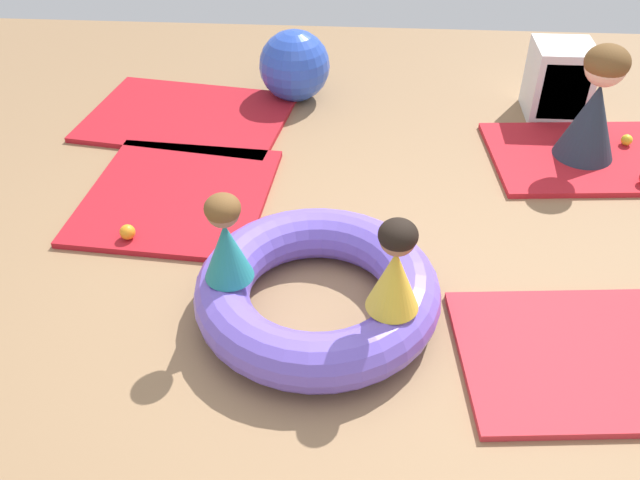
{
  "coord_description": "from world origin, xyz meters",
  "views": [
    {
      "loc": [
        0.12,
        -2.69,
        2.52
      ],
      "look_at": [
        -0.07,
        0.09,
        0.32
      ],
      "focal_mm": 37.87,
      "sensor_mm": 36.0,
      "label": 1
    }
  ],
  "objects": [
    {
      "name": "ground_plane",
      "position": [
        0.0,
        0.0,
        0.0
      ],
      "size": [
        8.0,
        8.0,
        0.0
      ],
      "primitive_type": "plane",
      "color": "#93704C"
    },
    {
      "name": "gym_mat_near_right",
      "position": [
        -1.22,
        1.96,
        0.02
      ],
      "size": [
        1.65,
        1.29,
        0.04
      ],
      "primitive_type": "cube",
      "rotation": [
        0.0,
        0.0,
        -0.14
      ],
      "color": "#B21923",
      "rests_on": "ground"
    },
    {
      "name": "gym_mat_far_right",
      "position": [
        -1.05,
        0.88,
        0.02
      ],
      "size": [
        1.25,
        1.31,
        0.04
      ],
      "primitive_type": "cube",
      "rotation": [
        0.0,
        0.0,
        -0.07
      ],
      "color": "#B21923",
      "rests_on": "ground"
    },
    {
      "name": "gym_mat_front",
      "position": [
        1.7,
        1.55,
        0.02
      ],
      "size": [
        1.34,
        1.07,
        0.04
      ],
      "primitive_type": "cube",
      "rotation": [
        0.0,
        0.0,
        0.09
      ],
      "color": "red",
      "rests_on": "ground"
    },
    {
      "name": "inflatable_cushion",
      "position": [
        -0.07,
        -0.11,
        0.14
      ],
      "size": [
        1.28,
        1.28,
        0.29
      ],
      "primitive_type": "torus",
      "color": "#7056D1",
      "rests_on": "ground"
    },
    {
      "name": "child_in_teal",
      "position": [
        -0.5,
        -0.18,
        0.52
      ],
      "size": [
        0.27,
        0.27,
        0.48
      ],
      "rotation": [
        0.0,
        0.0,
        0.1
      ],
      "color": "teal",
      "rests_on": "inflatable_cushion"
    },
    {
      "name": "child_in_yellow",
      "position": [
        0.31,
        -0.35,
        0.53
      ],
      "size": [
        0.34,
        0.34,
        0.5
      ],
      "rotation": [
        0.0,
        0.0,
        4.29
      ],
      "color": "yellow",
      "rests_on": "inflatable_cushion"
    },
    {
      "name": "adult_seated",
      "position": [
        1.7,
        1.55,
        0.43
      ],
      "size": [
        0.54,
        0.54,
        0.81
      ],
      "rotation": [
        0.0,
        0.0,
        0.38
      ],
      "color": "#232D3D",
      "rests_on": "gym_mat_front"
    },
    {
      "name": "play_ball_orange",
      "position": [
        -1.23,
        0.39,
        0.09
      ],
      "size": [
        0.09,
        0.09,
        0.09
      ],
      "primitive_type": "sphere",
      "color": "orange",
      "rests_on": "gym_mat_far_right"
    },
    {
      "name": "play_ball_yellow",
      "position": [
        2.04,
        1.71,
        0.08
      ],
      "size": [
        0.08,
        0.08,
        0.08
      ],
      "primitive_type": "sphere",
      "color": "yellow",
      "rests_on": "gym_mat_front"
    },
    {
      "name": "exercise_ball_large",
      "position": [
        -0.42,
        2.38,
        0.28
      ],
      "size": [
        0.57,
        0.57,
        0.57
      ],
      "primitive_type": "sphere",
      "color": "blue",
      "rests_on": "ground"
    },
    {
      "name": "storage_cube",
      "position": [
        1.63,
        2.23,
        0.28
      ],
      "size": [
        0.44,
        0.44,
        0.56
      ],
      "color": "silver",
      "rests_on": "ground"
    }
  ]
}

